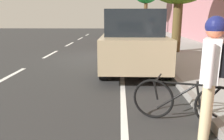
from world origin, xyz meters
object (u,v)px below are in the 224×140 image
Objects in this scene: bicycle_at_curb at (184,102)px; cyclist_with_backpack at (214,66)px; parked_suv_black_far at (125,25)px; parked_suv_tan_second at (132,39)px; fire_hydrant at (146,33)px; parked_sedan_red_mid at (129,33)px.

cyclist_with_backpack reaches higher than bicycle_at_curb.
parked_suv_black_far is 18.84m from bicycle_at_curb.
cyclist_with_backpack is at bearing -64.45° from bicycle_at_curb.
parked_suv_tan_second is at bearing 101.18° from cyclist_with_backpack.
bicycle_at_curb is 13.47m from fire_hydrant.
parked_suv_tan_second reaches higher than cyclist_with_backpack.
parked_suv_tan_second is 5.61× the size of fire_hydrant.
parked_suv_tan_second reaches higher than fire_hydrant.
parked_sedan_red_mid is at bearing 93.28° from cyclist_with_backpack.
bicycle_at_curb is at bearing -93.81° from fire_hydrant.
parked_suv_tan_second is 14.71m from parked_suv_black_far.
parked_suv_black_far is 2.69× the size of cyclist_with_backpack.
parked_suv_black_far is at bearing 89.63° from parked_suv_tan_second.
bicycle_at_curb is at bearing -87.66° from parked_sedan_red_mid.
parked_sedan_red_mid reaches higher than bicycle_at_curb.
fire_hydrant is (1.37, 1.68, -0.16)m from parked_sedan_red_mid.
parked_suv_tan_second is 2.82× the size of bicycle_at_curb.
parked_suv_tan_second is at bearing 99.43° from bicycle_at_curb.
parked_suv_black_far is (0.10, 14.71, 0.00)m from parked_suv_tan_second.
parked_suv_tan_second is 0.98× the size of parked_suv_black_far.
bicycle_at_curb is (0.59, -18.82, -0.64)m from parked_suv_black_far.
bicycle_at_curb is at bearing -88.21° from parked_suv_black_far.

